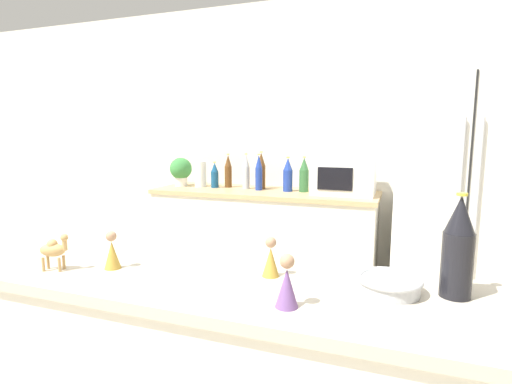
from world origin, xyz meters
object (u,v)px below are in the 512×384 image
Objects in this scene: back_bottle_4 at (246,172)px; back_bottle_5 at (259,173)px; back_bottle_3 at (215,175)px; wise_man_figurine_crimson at (112,252)px; microwave at (344,177)px; back_bottle_6 at (288,175)px; back_bottle_2 at (261,171)px; refrigerator at (460,203)px; potted_plant at (181,170)px; wise_man_figurine_purple at (271,259)px; fruit_bowl at (389,284)px; wine_bottle at (458,248)px; paper_towel_roll at (200,174)px; camel_figurine at (54,249)px; back_bottle_0 at (304,175)px; wise_man_figurine_blue at (287,284)px; back_bottle_1 at (228,171)px.

back_bottle_5 is at bearing -18.22° from back_bottle_4.
back_bottle_3 is 1.76× the size of wise_man_figurine_crimson.
back_bottle_6 is (-0.46, -0.01, -0.00)m from microwave.
back_bottle_3 is (-0.41, -0.08, -0.05)m from back_bottle_2.
back_bottle_4 reaches higher than microwave.
refrigerator reaches higher than back_bottle_4.
wise_man_figurine_purple is at bearing -52.85° from potted_plant.
refrigerator reaches higher than wise_man_figurine_crimson.
fruit_bowl is 1.44× the size of wise_man_figurine_crimson.
refrigerator reaches higher than wine_bottle.
refrigerator is at bearing 68.11° from wise_man_figurine_purple.
paper_towel_roll is 0.70× the size of back_bottle_2.
refrigerator is 5.62× the size of back_bottle_2.
camel_figurine is (-0.66, -2.22, -0.04)m from microwave.
paper_towel_roll is at bearing 105.78° from camel_figurine.
back_bottle_3 is (-0.81, -0.02, -0.03)m from back_bottle_0.
microwave is at bearing 106.37° from wine_bottle.
microwave is 1.56× the size of back_bottle_4.
wise_man_figurine_purple is at bearing -79.61° from back_bottle_0.
wise_man_figurine_crimson is at bearing 172.03° from wise_man_figurine_blue.
microwave is (-0.83, 0.08, 0.15)m from refrigerator.
back_bottle_2 is 1.72× the size of fruit_bowl.
wine_bottle is at bearing 11.42° from fruit_bowl.
paper_towel_roll is at bearing 133.04° from wine_bottle.
potted_plant is at bearing 127.15° from wise_man_figurine_purple.
wise_man_figurine_purple is at bearing -69.82° from back_bottle_2.
wise_man_figurine_blue is (-0.25, -0.19, 0.04)m from fruit_bowl.
back_bottle_5 is at bearing -176.70° from back_bottle_6.
microwave reaches higher than wise_man_figurine_blue.
back_bottle_1 reaches higher than camel_figurine.
camel_figurine is (0.63, -2.23, -0.01)m from paper_towel_roll.
wise_man_figurine_purple is at bearing -88.68° from microwave.
back_bottle_0 reaches higher than wise_man_figurine_purple.
back_bottle_3 reaches higher than camel_figurine.
wise_man_figurine_blue is at bearing -53.57° from potted_plant.
refrigerator is at bearing -2.31° from paper_towel_roll.
paper_towel_roll is at bearing -178.45° from back_bottle_4.
wine_bottle reaches higher than back_bottle_5.
back_bottle_3 is at bearing 178.27° from back_bottle_5.
back_bottle_1 is (-0.71, 0.05, 0.00)m from back_bottle_0.
back_bottle_6 is at bearing -6.41° from back_bottle_1.
back_bottle_0 is 0.95× the size of back_bottle_5.
wine_bottle reaches higher than paper_towel_roll.
back_bottle_0 reaches higher than back_bottle_3.
back_bottle_1 is (-1.03, 0.05, 0.00)m from microwave.
wine_bottle is (1.87, -2.01, 0.05)m from paper_towel_roll.
wise_man_figurine_crimson is at bearing -172.54° from wine_bottle.
back_bottle_5 is 2.13m from wise_man_figurine_crimson.
back_bottle_4 is 2.25m from camel_figurine.
back_bottle_2 is 1.40× the size of back_bottle_3.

